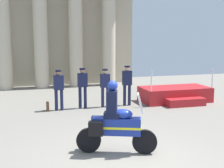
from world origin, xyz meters
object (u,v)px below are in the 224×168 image
Objects in this scene: reviewing_stand at (176,95)px; briefcase_on_ground at (48,106)px; officer_in_row_1 at (82,85)px; officer_in_row_3 at (127,82)px; officer_in_row_2 at (105,85)px; officer_in_row_0 at (59,87)px; motorcycle_with_rider at (114,123)px.

reviewing_stand is 8.73× the size of briefcase_on_ground.
officer_in_row_1 is 1.96m from officer_in_row_3.
officer_in_row_1 is 0.97m from officer_in_row_2.
officer_in_row_2 is at bearing -177.45° from reviewing_stand.
briefcase_on_ground is at bearing -4.02° from officer_in_row_1.
officer_in_row_1 is (1.00, 0.09, 0.03)m from officer_in_row_0.
officer_in_row_2 is (1.96, 0.06, -0.01)m from officer_in_row_0.
officer_in_row_0 is 0.92m from briefcase_on_ground.
officer_in_row_3 is 5.62m from motorcycle_with_rider.
motorcycle_with_rider is at bearing 93.28° from officer_in_row_0.
reviewing_stand is at bearing 176.76° from officer_in_row_3.
officer_in_row_2 is at bearing -3.56° from officer_in_row_3.
reviewing_stand reaches higher than briefcase_on_ground.
officer_in_row_1 is at bearing 1.86° from briefcase_on_ground.
officer_in_row_1 reaches higher than reviewing_stand.
officer_in_row_0 is at bearing -4.16° from officer_in_row_2.
motorcycle_with_rider is (-4.55, -5.31, 0.47)m from reviewing_stand.
officer_in_row_3 is 3.52m from briefcase_on_ground.
officer_in_row_3 reaches higher than briefcase_on_ground.
officer_in_row_2 is 0.82× the size of motorcycle_with_rider.
briefcase_on_ground is at bearing -5.53° from officer_in_row_2.
motorcycle_with_rider is 5.54× the size of briefcase_on_ground.
reviewing_stand is 1.58× the size of motorcycle_with_rider.
officer_in_row_1 is 0.98× the size of officer_in_row_3.
officer_in_row_2 is (0.97, -0.03, -0.04)m from officer_in_row_1.
officer_in_row_2 is at bearing 0.35° from briefcase_on_ground.
officer_in_row_1 is 1.67m from briefcase_on_ground.
officer_in_row_1 is 5.19m from motorcycle_with_rider.
reviewing_stand is 7.01m from motorcycle_with_rider.
officer_in_row_3 reaches higher than officer_in_row_0.
reviewing_stand is 1.85× the size of officer_in_row_1.
officer_in_row_3 reaches higher than officer_in_row_1.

